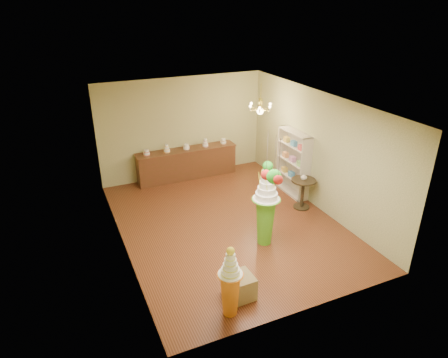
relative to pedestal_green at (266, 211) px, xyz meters
name	(u,v)px	position (x,y,z in m)	size (l,w,h in m)	color
floor	(228,223)	(-0.41, 1.09, -0.82)	(6.50, 6.50, 0.00)	#5B2D18
ceiling	(228,102)	(-0.41, 1.09, 2.18)	(6.50, 6.50, 0.00)	white
wall_back	(183,128)	(-0.41, 4.34, 0.68)	(5.00, 0.04, 3.00)	tan
wall_front	(311,239)	(-0.41, -2.16, 0.68)	(5.00, 0.04, 3.00)	tan
wall_left	(118,186)	(-2.91, 1.09, 0.68)	(0.04, 6.50, 3.00)	tan
wall_right	(318,151)	(2.09, 1.09, 0.68)	(0.04, 6.50, 3.00)	tan
pedestal_green	(266,211)	(0.00, 0.00, 0.00)	(0.76, 0.76, 1.98)	#55AF26
pedestal_orange	(230,288)	(-1.63, -1.69, -0.27)	(0.50, 0.50, 1.37)	orange
burlap_riser	(240,286)	(-1.29, -1.37, -0.59)	(0.49, 0.49, 0.45)	olive
sideboard	(187,163)	(-0.41, 4.06, -0.34)	(3.04, 0.54, 1.16)	#512D19
shelving_unit	(293,163)	(1.93, 1.89, 0.08)	(0.33, 1.20, 1.80)	beige
round_table	(303,190)	(1.69, 1.03, -0.30)	(0.79, 0.79, 0.81)	black
vase	(304,177)	(1.69, 1.03, 0.07)	(0.16, 0.16, 0.17)	beige
pom_red_left	(266,175)	(-0.57, -0.91, 1.34)	(0.19, 0.19, 0.95)	#42362F
pom_green_mid	(274,177)	(-0.58, -1.20, 1.42)	(0.26, 0.26, 0.90)	#42362F
pom_red_right	(278,180)	(-0.61, -1.39, 1.45)	(0.16, 0.16, 0.82)	#42362F
chandelier	(260,109)	(1.23, 2.61, 1.48)	(0.70, 0.70, 0.85)	gold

